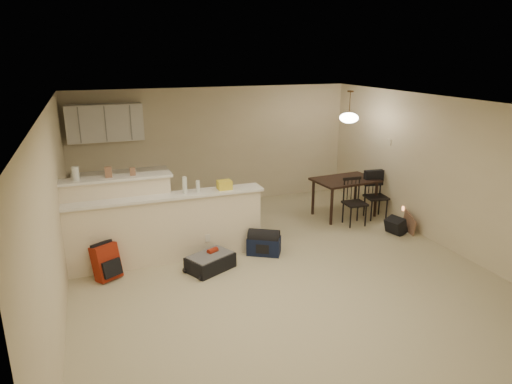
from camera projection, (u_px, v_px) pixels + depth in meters
name	position (u px, v px, depth m)	size (l,w,h in m)	color
room	(279.00, 191.00, 6.60)	(7.00, 7.02, 2.50)	#C2B795
breakfast_bar	(150.00, 225.00, 7.09)	(3.08, 0.58, 1.39)	#F1E1C3
upper_cabinets	(105.00, 123.00, 8.66)	(1.40, 0.34, 0.70)	white
kitchen_counter	(123.00, 196.00, 9.04)	(1.80, 0.60, 0.90)	white
thermostat	(389.00, 142.00, 8.90)	(0.02, 0.12, 0.12)	beige
jar	(75.00, 174.00, 6.63)	(0.10, 0.10, 0.20)	silver
cereal_box	(108.00, 172.00, 6.79)	(0.10, 0.07, 0.16)	#8F6349
small_box	(133.00, 171.00, 6.91)	(0.08, 0.06, 0.12)	#8F6349
bottle_a	(185.00, 185.00, 7.02)	(0.07, 0.07, 0.26)	silver
bottle_b	(198.00, 186.00, 7.10)	(0.06, 0.06, 0.18)	silver
bag_lump	(224.00, 185.00, 7.25)	(0.22, 0.18, 0.14)	#8F6349
dining_table	(345.00, 184.00, 9.10)	(1.30, 0.93, 0.77)	black
pendant_lamp	(349.00, 117.00, 8.71)	(0.36, 0.36, 0.62)	brown
dining_chair_near	(355.00, 202.00, 8.67)	(0.40, 0.38, 0.90)	black
dining_chair_far	(376.00, 196.00, 9.02)	(0.40, 0.39, 0.92)	black
suitcase	(210.00, 262.00, 6.94)	(0.68, 0.44, 0.23)	black
red_backpack	(106.00, 262.00, 6.63)	(0.35, 0.22, 0.52)	maroon
navy_duffel	(264.00, 246.00, 7.47)	(0.53, 0.29, 0.29)	#101833
black_daypack	(396.00, 226.00, 8.33)	(0.32, 0.23, 0.29)	black
cardboard_sheet	(409.00, 223.00, 8.36)	(0.45, 0.02, 0.35)	#8F6349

